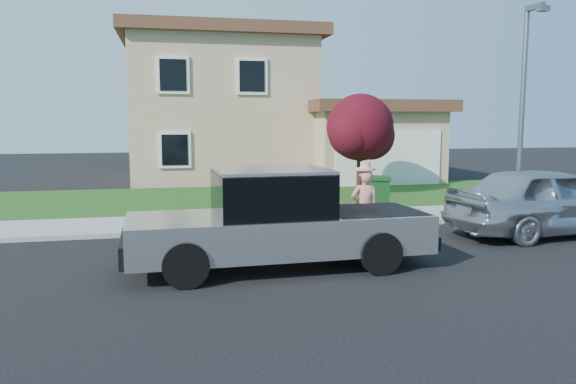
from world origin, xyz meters
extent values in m
plane|color=black|center=(0.00, 0.00, 0.00)|extent=(80.00, 80.00, 0.00)
cube|color=gray|center=(1.00, 2.90, 0.06)|extent=(40.00, 0.20, 0.12)
cube|color=gray|center=(1.00, 4.00, 0.07)|extent=(40.00, 2.00, 0.15)
cube|color=#193D11|center=(1.00, 8.50, 0.05)|extent=(40.00, 7.00, 0.10)
cube|color=tan|center=(0.00, 17.00, 3.20)|extent=(8.00, 9.00, 6.40)
cube|color=tan|center=(6.50, 14.00, 1.60)|extent=(5.50, 6.00, 3.20)
cube|color=white|center=(6.50, 10.98, 1.25)|extent=(4.60, 0.12, 2.30)
cube|color=#4C2D1E|center=(0.00, 17.00, 6.60)|extent=(8.80, 9.80, 0.50)
cube|color=#4C2D1E|center=(6.50, 14.00, 3.40)|extent=(6.20, 6.80, 0.50)
cube|color=white|center=(-2.20, 12.45, 4.60)|extent=(1.30, 0.10, 1.50)
cube|color=white|center=(1.00, 12.45, 4.60)|extent=(1.30, 0.10, 1.50)
cube|color=black|center=(-2.20, 12.45, 1.60)|extent=(1.30, 0.10, 1.50)
cylinder|color=black|center=(-2.29, -1.61, 0.39)|extent=(0.80, 0.32, 0.79)
cylinder|color=black|center=(-2.35, 0.20, 0.39)|extent=(0.80, 0.32, 0.79)
cylinder|color=black|center=(1.20, -1.50, 0.39)|extent=(0.80, 0.32, 0.79)
cylinder|color=black|center=(1.15, 0.31, 0.39)|extent=(0.80, 0.32, 0.79)
cube|color=silver|center=(-0.50, -0.65, 0.68)|extent=(5.67, 2.15, 0.71)
cube|color=black|center=(-0.65, -0.66, 1.43)|extent=(2.13, 1.90, 0.84)
cube|color=silver|center=(-0.65, -0.66, 1.86)|extent=(2.13, 1.90, 0.08)
cube|color=black|center=(1.37, -0.59, 1.01)|extent=(1.82, 1.73, 0.06)
cube|color=black|center=(-3.34, -0.74, 0.54)|extent=(0.18, 1.87, 0.39)
cube|color=black|center=(2.34, -0.56, 0.49)|extent=(0.18, 1.87, 0.25)
cube|color=black|center=(-1.47, 0.38, 1.33)|extent=(0.12, 0.22, 0.18)
imported|color=tan|center=(1.74, 0.80, 0.86)|extent=(0.67, 0.48, 1.71)
cylinder|color=#D7B08A|center=(1.74, 0.80, 1.74)|extent=(0.46, 0.46, 0.05)
cylinder|color=#D7B08A|center=(1.74, 0.80, 1.80)|extent=(0.23, 0.23, 0.16)
imported|color=#B5B8BD|center=(6.50, 0.94, 0.85)|extent=(5.18, 2.48, 1.71)
cylinder|color=black|center=(4.24, 8.22, 0.93)|extent=(0.21, 0.21, 1.66)
sphere|color=#480F18|center=(4.24, 8.22, 2.55)|extent=(2.39, 2.39, 2.39)
sphere|color=#480F18|center=(4.76, 8.53, 2.23)|extent=(1.77, 1.77, 1.77)
sphere|color=#480F18|center=(3.83, 7.91, 2.34)|extent=(1.66, 1.66, 1.66)
cube|color=#103D14|center=(3.03, 3.37, 0.67)|extent=(0.82, 0.89, 1.05)
cube|color=#103D14|center=(3.03, 3.37, 1.24)|extent=(0.90, 0.97, 0.08)
cylinder|color=slate|center=(6.67, 2.39, 2.83)|extent=(0.14, 0.14, 5.65)
cube|color=slate|center=(6.70, 2.11, 5.65)|extent=(0.19, 0.63, 0.14)
cube|color=slate|center=(6.72, 1.83, 5.56)|extent=(0.30, 0.23, 0.14)
camera|label=1|loc=(-2.56, -10.92, 2.80)|focal=35.00mm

